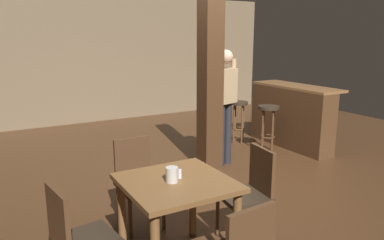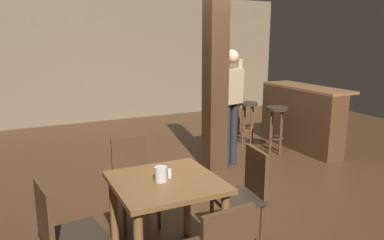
{
  "view_description": "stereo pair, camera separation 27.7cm",
  "coord_description": "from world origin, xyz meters",
  "px_view_note": "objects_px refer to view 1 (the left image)",
  "views": [
    {
      "loc": [
        -2.68,
        -3.86,
        1.91
      ],
      "look_at": [
        -0.61,
        -0.22,
        0.96
      ],
      "focal_mm": 35.0,
      "sensor_mm": 36.0,
      "label": 1
    },
    {
      "loc": [
        -2.44,
        -3.99,
        1.91
      ],
      "look_at": [
        -0.61,
        -0.22,
        0.96
      ],
      "focal_mm": 35.0,
      "sensor_mm": 36.0,
      "label": 2
    }
  ],
  "objects_px": {
    "dining_table": "(177,197)",
    "napkin_cup": "(172,175)",
    "salt_shaker": "(180,174)",
    "bar_counter": "(291,116)",
    "standing_person": "(225,99)",
    "bar_stool_far": "(224,106)",
    "chair_north": "(137,178)",
    "bar_stool_mid": "(239,113)",
    "chair_west": "(76,237)",
    "chair_east": "(251,189)",
    "bar_stool_near": "(268,118)"
  },
  "relations": [
    {
      "from": "chair_west",
      "to": "bar_counter",
      "type": "distance_m",
      "value": 4.71
    },
    {
      "from": "chair_west",
      "to": "standing_person",
      "type": "distance_m",
      "value": 3.3
    },
    {
      "from": "chair_north",
      "to": "bar_stool_far",
      "type": "relative_size",
      "value": 1.16
    },
    {
      "from": "dining_table",
      "to": "salt_shaker",
      "type": "relative_size",
      "value": 11.12
    },
    {
      "from": "chair_east",
      "to": "bar_stool_mid",
      "type": "bearing_deg",
      "value": 55.26
    },
    {
      "from": "dining_table",
      "to": "napkin_cup",
      "type": "relative_size",
      "value": 6.94
    },
    {
      "from": "napkin_cup",
      "to": "bar_stool_near",
      "type": "bearing_deg",
      "value": 36.44
    },
    {
      "from": "bar_stool_far",
      "to": "bar_counter",
      "type": "bearing_deg",
      "value": -63.17
    },
    {
      "from": "chair_north",
      "to": "bar_stool_far",
      "type": "xyz_separation_m",
      "value": [
        2.78,
        2.49,
        0.07
      ]
    },
    {
      "from": "napkin_cup",
      "to": "dining_table",
      "type": "bearing_deg",
      "value": 10.77
    },
    {
      "from": "chair_east",
      "to": "standing_person",
      "type": "distance_m",
      "value": 2.19
    },
    {
      "from": "dining_table",
      "to": "bar_stool_near",
      "type": "bearing_deg",
      "value": 36.77
    },
    {
      "from": "chair_north",
      "to": "bar_stool_near",
      "type": "xyz_separation_m",
      "value": [
        2.81,
        1.25,
        0.08
      ]
    },
    {
      "from": "napkin_cup",
      "to": "chair_north",
      "type": "bearing_deg",
      "value": 88.78
    },
    {
      "from": "bar_counter",
      "to": "bar_stool_mid",
      "type": "bearing_deg",
      "value": 134.65
    },
    {
      "from": "chair_west",
      "to": "salt_shaker",
      "type": "bearing_deg",
      "value": 4.71
    },
    {
      "from": "bar_counter",
      "to": "bar_stool_far",
      "type": "bearing_deg",
      "value": 116.83
    },
    {
      "from": "napkin_cup",
      "to": "salt_shaker",
      "type": "distance_m",
      "value": 0.1
    },
    {
      "from": "dining_table",
      "to": "bar_counter",
      "type": "relative_size",
      "value": 0.51
    },
    {
      "from": "bar_stool_mid",
      "to": "standing_person",
      "type": "bearing_deg",
      "value": -136.34
    },
    {
      "from": "bar_counter",
      "to": "dining_table",
      "type": "bearing_deg",
      "value": -147.4
    },
    {
      "from": "chair_east",
      "to": "bar_counter",
      "type": "relative_size",
      "value": 0.53
    },
    {
      "from": "dining_table",
      "to": "chair_north",
      "type": "distance_m",
      "value": 0.83
    },
    {
      "from": "bar_counter",
      "to": "bar_stool_far",
      "type": "height_order",
      "value": "bar_counter"
    },
    {
      "from": "standing_person",
      "to": "bar_stool_far",
      "type": "height_order",
      "value": "standing_person"
    },
    {
      "from": "chair_east",
      "to": "bar_stool_near",
      "type": "bearing_deg",
      "value": 45.92
    },
    {
      "from": "salt_shaker",
      "to": "bar_stool_mid",
      "type": "distance_m",
      "value": 3.84
    },
    {
      "from": "napkin_cup",
      "to": "bar_stool_mid",
      "type": "xyz_separation_m",
      "value": [
        2.75,
        2.79,
        -0.27
      ]
    },
    {
      "from": "dining_table",
      "to": "napkin_cup",
      "type": "bearing_deg",
      "value": -169.23
    },
    {
      "from": "bar_stool_near",
      "to": "bar_stool_mid",
      "type": "bearing_deg",
      "value": 95.84
    },
    {
      "from": "standing_person",
      "to": "bar_stool_far",
      "type": "xyz_separation_m",
      "value": [
        0.96,
        1.41,
        -0.42
      ]
    },
    {
      "from": "dining_table",
      "to": "chair_east",
      "type": "distance_m",
      "value": 0.79
    },
    {
      "from": "dining_table",
      "to": "chair_east",
      "type": "xyz_separation_m",
      "value": [
        0.79,
        0.02,
        -0.11
      ]
    },
    {
      "from": "dining_table",
      "to": "bar_stool_far",
      "type": "relative_size",
      "value": 1.11
    },
    {
      "from": "standing_person",
      "to": "bar_counter",
      "type": "distance_m",
      "value": 1.64
    },
    {
      "from": "standing_person",
      "to": "dining_table",
      "type": "bearing_deg",
      "value": -133.09
    },
    {
      "from": "napkin_cup",
      "to": "bar_stool_mid",
      "type": "bearing_deg",
      "value": 45.46
    },
    {
      "from": "napkin_cup",
      "to": "salt_shaker",
      "type": "bearing_deg",
      "value": 23.47
    },
    {
      "from": "bar_counter",
      "to": "bar_stool_near",
      "type": "height_order",
      "value": "bar_counter"
    },
    {
      "from": "bar_stool_near",
      "to": "dining_table",
      "type": "bearing_deg",
      "value": -143.23
    },
    {
      "from": "chair_north",
      "to": "salt_shaker",
      "type": "height_order",
      "value": "chair_north"
    },
    {
      "from": "chair_north",
      "to": "bar_stool_mid",
      "type": "bearing_deg",
      "value": 35.68
    },
    {
      "from": "chair_west",
      "to": "bar_stool_mid",
      "type": "relative_size",
      "value": 1.18
    },
    {
      "from": "chair_west",
      "to": "napkin_cup",
      "type": "xyz_separation_m",
      "value": [
        0.78,
        0.03,
        0.31
      ]
    },
    {
      "from": "dining_table",
      "to": "bar_counter",
      "type": "xyz_separation_m",
      "value": [
        3.34,
        2.14,
        -0.07
      ]
    },
    {
      "from": "dining_table",
      "to": "standing_person",
      "type": "height_order",
      "value": "standing_person"
    },
    {
      "from": "napkin_cup",
      "to": "standing_person",
      "type": "bearing_deg",
      "value": 46.32
    },
    {
      "from": "bar_stool_far",
      "to": "chair_north",
      "type": "bearing_deg",
      "value": -138.08
    },
    {
      "from": "bar_counter",
      "to": "napkin_cup",
      "type": "bearing_deg",
      "value": -147.64
    },
    {
      "from": "salt_shaker",
      "to": "bar_counter",
      "type": "xyz_separation_m",
      "value": [
        3.3,
        2.11,
        -0.25
      ]
    }
  ]
}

